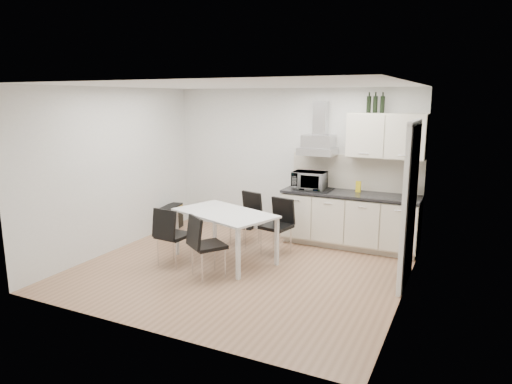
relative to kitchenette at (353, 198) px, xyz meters
The scene contains 15 objects.
ground 2.26m from the kitchenette, 124.29° to the right, with size 4.50×4.50×0.00m, color #A2795A.
wall_back 1.30m from the kitchenette, 167.36° to the left, with size 4.50×0.10×2.60m, color white.
wall_front 3.95m from the kitchenette, 107.58° to the right, with size 4.50×0.10×2.60m, color white.
wall_left 3.87m from the kitchenette, 153.19° to the right, with size 0.10×4.00×2.60m, color white.
wall_right 2.09m from the kitchenette, 58.40° to the right, with size 0.10×4.00×2.60m, color white.
ceiling 2.75m from the kitchenette, 124.29° to the right, with size 4.50×4.50×0.00m, color white.
doorway 1.58m from the kitchenette, 49.08° to the right, with size 0.08×1.04×2.10m, color white.
kitchenette is the anchor object (origin of this frame).
dining_table 2.16m from the kitchenette, 137.04° to the right, with size 1.73×1.33×0.75m.
chair_far_left 1.82m from the kitchenette, 157.64° to the right, with size 0.44×0.50×0.88m, color black, non-canonical shape.
chair_far_right 1.38m from the kitchenette, 137.56° to the right, with size 0.44×0.50×0.88m, color black, non-canonical shape.
chair_near_left 2.94m from the kitchenette, 137.43° to the right, with size 0.44×0.50×0.88m, color black, non-canonical shape.
chair_near_right 2.62m from the kitchenette, 123.87° to the right, with size 0.44×0.50×0.88m, color black, non-canonical shape.
guitar_amp 3.38m from the kitchenette, behind, with size 0.33×0.58×0.46m.
floor_speaker 2.13m from the kitchenette, behind, with size 0.16×0.15×0.27m, color black.
Camera 1 is at (2.91, -5.51, 2.43)m, focal length 32.00 mm.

